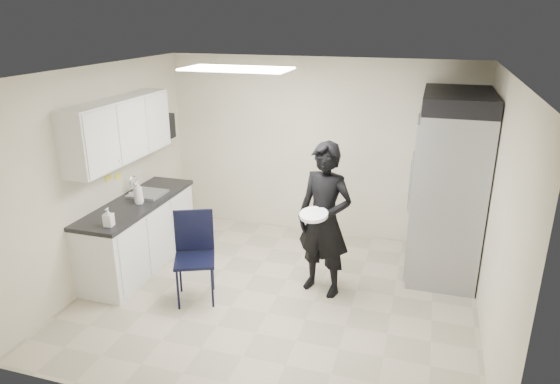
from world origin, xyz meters
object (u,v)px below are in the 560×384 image
(commercial_fridge, at_px, (448,193))
(man_tuxedo, at_px, (324,220))
(lower_counter, at_px, (139,235))
(folding_chair, at_px, (195,260))

(commercial_fridge, relative_size, man_tuxedo, 1.15)
(lower_counter, distance_m, commercial_fridge, 3.98)
(lower_counter, xyz_separation_m, folding_chair, (1.07, -0.55, 0.08))
(lower_counter, xyz_separation_m, commercial_fridge, (3.78, 1.07, 0.62))
(commercial_fridge, xyz_separation_m, folding_chair, (-2.71, -1.62, -0.54))
(folding_chair, xyz_separation_m, man_tuxedo, (1.36, 0.63, 0.41))
(lower_counter, bearing_deg, folding_chair, -27.27)
(commercial_fridge, height_order, man_tuxedo, commercial_fridge)
(lower_counter, height_order, folding_chair, folding_chair)
(commercial_fridge, xyz_separation_m, man_tuxedo, (-1.35, -1.00, -0.13))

